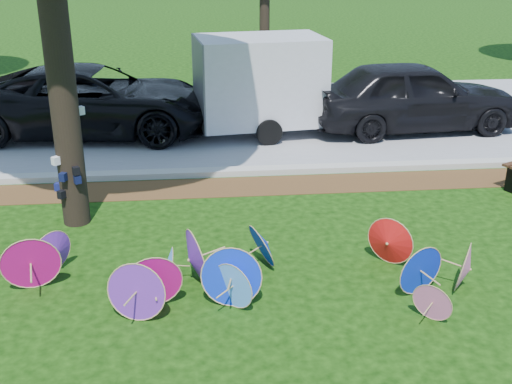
% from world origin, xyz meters
% --- Properties ---
extents(ground, '(90.00, 90.00, 0.00)m').
position_xyz_m(ground, '(0.00, 0.00, 0.00)').
color(ground, black).
rests_on(ground, ground).
extents(mulch_strip, '(90.00, 1.00, 0.01)m').
position_xyz_m(mulch_strip, '(0.00, 4.50, 0.01)').
color(mulch_strip, '#472D16').
rests_on(mulch_strip, ground).
extents(curb, '(90.00, 0.30, 0.12)m').
position_xyz_m(curb, '(0.00, 5.20, 0.06)').
color(curb, '#B7B5AD').
rests_on(curb, ground).
extents(street, '(90.00, 8.00, 0.01)m').
position_xyz_m(street, '(0.00, 9.35, 0.01)').
color(street, gray).
rests_on(street, ground).
extents(parasol_pile, '(6.52, 2.24, 0.83)m').
position_xyz_m(parasol_pile, '(0.02, 0.69, 0.37)').
color(parasol_pile, purple).
rests_on(parasol_pile, ground).
extents(black_van, '(6.10, 3.23, 1.63)m').
position_xyz_m(black_van, '(-2.78, 8.34, 0.82)').
color(black_van, black).
rests_on(black_van, ground).
extents(dark_pickup, '(5.17, 2.41, 1.71)m').
position_xyz_m(dark_pickup, '(4.90, 7.93, 0.86)').
color(dark_pickup, black).
rests_on(dark_pickup, ground).
extents(cargo_trailer, '(3.08, 2.16, 2.61)m').
position_xyz_m(cargo_trailer, '(1.17, 7.97, 1.31)').
color(cargo_trailer, silver).
rests_on(cargo_trailer, ground).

